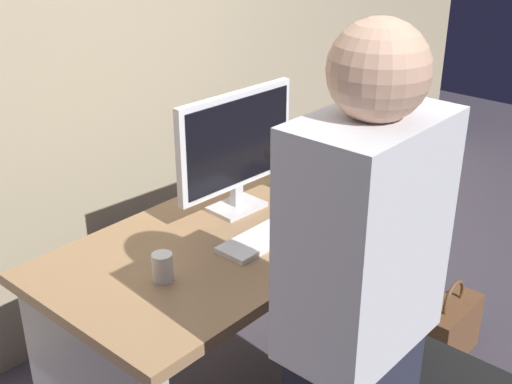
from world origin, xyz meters
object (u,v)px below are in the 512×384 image
at_px(cup_near_keyboard, 163,267).
at_px(book_stack, 301,168).
at_px(keyboard, 270,234).
at_px(desk, 246,280).
at_px(person_at_desk, 357,343).
at_px(cell_phone, 341,198).
at_px(monitor, 236,146).
at_px(mouse, 322,203).
at_px(handbag, 449,330).

xyz_separation_m(cup_near_keyboard, book_stack, (0.84, 0.11, 0.04)).
relative_size(keyboard, book_stack, 1.97).
distance_m(desk, person_at_desk, 0.89).
xyz_separation_m(person_at_desk, cup_near_keyboard, (-0.04, 0.68, -0.04)).
relative_size(cup_near_keyboard, book_stack, 0.42).
distance_m(cup_near_keyboard, cell_phone, 0.85).
bearing_deg(book_stack, cup_near_keyboard, -172.36).
bearing_deg(monitor, keyboard, -109.63).
height_order(desk, mouse, mouse).
xyz_separation_m(monitor, cup_near_keyboard, (-0.52, -0.17, -0.21)).
xyz_separation_m(keyboard, handbag, (0.74, -0.39, -0.63)).
distance_m(mouse, book_stack, 0.21).
bearing_deg(cup_near_keyboard, cell_phone, -5.46).
bearing_deg(person_at_desk, cell_phone, 36.74).
height_order(monitor, mouse, monitor).
bearing_deg(cell_phone, desk, 167.76).
bearing_deg(handbag, mouse, 137.74).
relative_size(monitor, cup_near_keyboard, 5.86).
bearing_deg(desk, cell_phone, -17.68).
bearing_deg(cell_phone, cup_near_keyboard, 179.98).
height_order(mouse, handbag, mouse).
bearing_deg(cell_phone, handbag, -43.76).
xyz_separation_m(book_stack, handbag, (0.34, -0.57, -0.70)).
bearing_deg(book_stack, mouse, -117.95).
bearing_deg(desk, mouse, -20.85).
relative_size(keyboard, cell_phone, 2.99).
relative_size(desk, cup_near_keyboard, 16.47).
bearing_deg(cup_near_keyboard, handbag, -21.30).
bearing_deg(mouse, monitor, 133.98).
relative_size(desk, cell_phone, 10.55).
bearing_deg(book_stack, keyboard, -155.97).
relative_size(person_at_desk, cup_near_keyboard, 17.76).
height_order(cup_near_keyboard, book_stack, book_stack).
bearing_deg(keyboard, person_at_desk, -122.11).
height_order(monitor, cup_near_keyboard, monitor).
bearing_deg(handbag, book_stack, 120.50).
bearing_deg(monitor, person_at_desk, -119.24).
relative_size(person_at_desk, mouse, 16.39).
distance_m(keyboard, cup_near_keyboard, 0.44).
bearing_deg(desk, monitor, 55.21).
bearing_deg(book_stack, cell_phone, -86.83).
distance_m(monitor, handbag, 1.26).
xyz_separation_m(desk, monitor, (0.08, 0.12, 0.49)).
relative_size(person_at_desk, monitor, 3.03).
bearing_deg(mouse, keyboard, -179.76).
relative_size(desk, person_at_desk, 0.93).
height_order(person_at_desk, mouse, person_at_desk).
distance_m(mouse, cup_near_keyboard, 0.75).
bearing_deg(book_stack, monitor, 170.30).
bearing_deg(keyboard, book_stack, 24.43).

